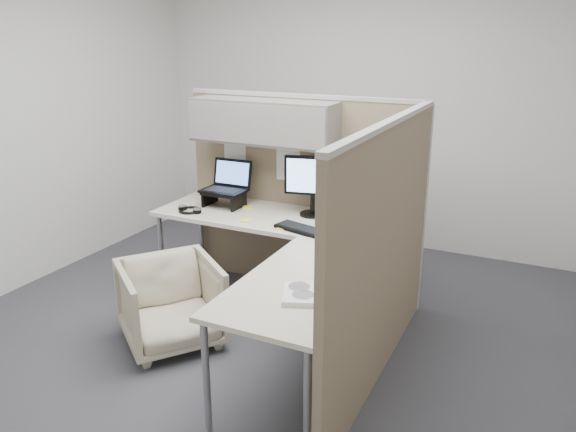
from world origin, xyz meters
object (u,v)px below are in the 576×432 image
at_px(desk, 283,244).
at_px(monitor_left, 313,181).
at_px(keyboard, 305,230).
at_px(office_chair, 171,300).

relative_size(desk, monitor_left, 4.29).
xyz_separation_m(desk, keyboard, (0.08, 0.18, 0.05)).
distance_m(desk, keyboard, 0.21).
bearing_deg(desk, monitor_left, 92.27).
height_order(desk, office_chair, desk).
bearing_deg(monitor_left, office_chair, -133.74).
bearing_deg(monitor_left, keyboard, -87.32).
xyz_separation_m(office_chair, monitor_left, (0.62, 1.02, 0.68)).
bearing_deg(monitor_left, desk, -100.41).
height_order(desk, monitor_left, monitor_left).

